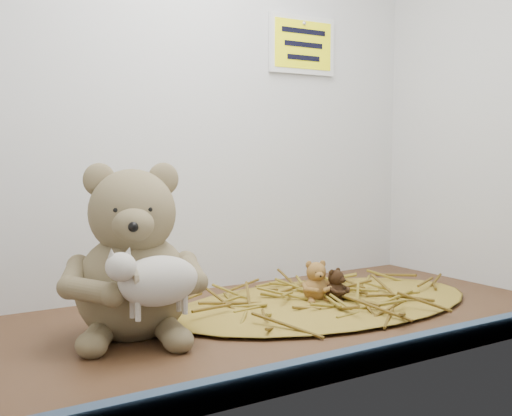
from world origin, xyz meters
TOP-DOWN VIEW (x-y plane):
  - alcove_shell at (0.00, 9.00)cm, footprint 120.40×60.20cm
  - front_rail at (0.00, -28.80)cm, footprint 119.28×2.20cm
  - straw_bed at (17.25, 3.87)cm, footprint 66.65×38.70cm
  - main_teddy at (-22.36, 4.53)cm, footprint 30.13×30.88cm
  - toy_lamb at (-22.36, -5.70)cm, footprint 16.53×10.09cm
  - mini_teddy_tan at (15.76, 5.06)cm, footprint 8.19×8.42cm
  - mini_teddy_brown at (18.74, 2.67)cm, footprint 6.72×6.90cm
  - wall_sign at (30.00, 29.40)cm, footprint 16.00×1.20cm

SIDE VIEW (x-z plane):
  - straw_bed at x=17.25cm, z-range 0.00..1.29cm
  - front_rail at x=0.00cm, z-range 0.00..3.60cm
  - mini_teddy_brown at x=18.74cm, z-range 1.29..7.73cm
  - mini_teddy_tan at x=15.76cm, z-range 1.29..9.24cm
  - toy_lamb at x=-22.36cm, z-range 5.65..16.33cm
  - main_teddy at x=-22.36cm, z-range 0.00..28.56cm
  - alcove_shell at x=0.00cm, z-range -0.20..90.20cm
  - wall_sign at x=30.00cm, z-range 49.50..60.50cm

